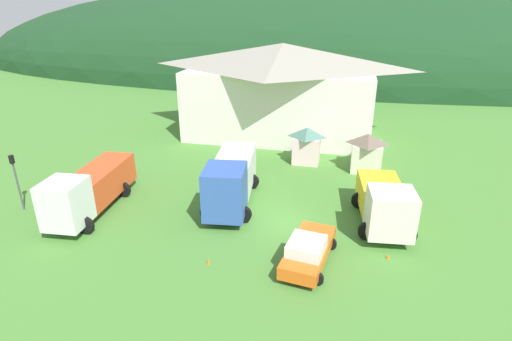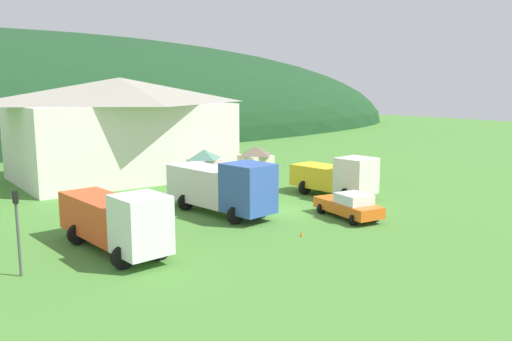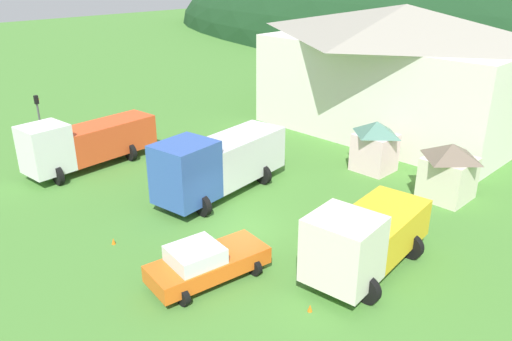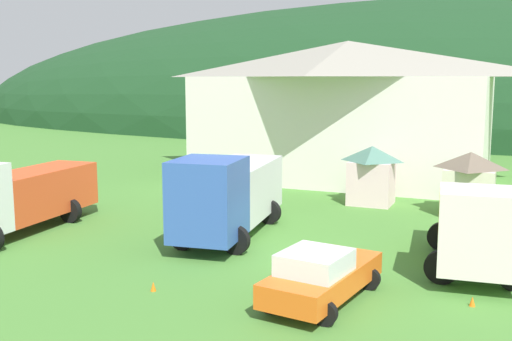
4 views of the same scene
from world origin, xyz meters
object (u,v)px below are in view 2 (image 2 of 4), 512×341
object	(u,v)px
service_pickup_orange	(349,205)
heavy_rig_striped	(338,176)
play_shed_pink	(204,167)
depot_building	(121,126)
traffic_cone_mid_row	(374,205)
traffic_cone_near_pickup	(302,236)
traffic_light_west	(17,224)
heavy_rig_white	(116,219)
play_shed_cream	(256,163)
box_truck_blue	(223,186)

from	to	relation	value
service_pickup_orange	heavy_rig_striped	bearing A→B (deg)	148.94
play_shed_pink	heavy_rig_striped	xyz separation A→B (m)	(5.77, -9.71, 0.01)
depot_building	traffic_cone_mid_row	size ratio (longest dim) A/B	33.57
depot_building	traffic_cone_mid_row	world-z (taller)	depot_building
heavy_rig_striped	traffic_cone_near_pickup	distance (m)	11.08
heavy_rig_striped	traffic_light_west	bearing A→B (deg)	-88.35
traffic_light_west	service_pickup_orange	bearing A→B (deg)	-5.37
depot_building	heavy_rig_striped	bearing A→B (deg)	-62.62
heavy_rig_white	play_shed_cream	bearing A→B (deg)	118.67
play_shed_cream	traffic_cone_mid_row	size ratio (longest dim) A/B	5.36
depot_building	box_truck_blue	world-z (taller)	depot_building
box_truck_blue	heavy_rig_striped	xyz separation A→B (m)	(9.82, -0.78, -0.28)
play_shed_pink	traffic_cone_near_pickup	bearing A→B (deg)	-101.98
play_shed_pink	heavy_rig_striped	distance (m)	11.30
play_shed_pink	depot_building	bearing A→B (deg)	113.27
service_pickup_orange	play_shed_cream	bearing A→B (deg)	175.51
depot_building	traffic_light_west	world-z (taller)	depot_building
box_truck_blue	heavy_rig_striped	size ratio (longest dim) A/B	1.25
depot_building	heavy_rig_white	distance (m)	22.62
play_shed_cream	heavy_rig_striped	world-z (taller)	heavy_rig_striped
depot_building	play_shed_pink	size ratio (longest dim) A/B	6.25
traffic_light_west	traffic_cone_near_pickup	distance (m)	14.48
box_truck_blue	traffic_cone_near_pickup	distance (m)	7.15
play_shed_cream	play_shed_pink	bearing A→B (deg)	172.94
traffic_cone_mid_row	heavy_rig_striped	bearing A→B (deg)	92.50
play_shed_pink	traffic_cone_near_pickup	xyz separation A→B (m)	(-3.35, -15.80, -1.60)
heavy_rig_striped	service_pickup_orange	size ratio (longest dim) A/B	1.36
heavy_rig_white	service_pickup_orange	bearing A→B (deg)	75.56
play_shed_pink	box_truck_blue	xyz separation A→B (m)	(-4.05, -8.94, 0.29)
traffic_cone_near_pickup	play_shed_cream	bearing A→B (deg)	61.41
play_shed_cream	service_pickup_orange	bearing A→B (deg)	-102.79
depot_building	heavy_rig_white	size ratio (longest dim) A/B	2.30
play_shed_pink	traffic_cone_mid_row	world-z (taller)	play_shed_pink
heavy_rig_white	heavy_rig_striped	size ratio (longest dim) A/B	1.22
traffic_light_west	traffic_cone_near_pickup	xyz separation A→B (m)	(13.97, -2.98, -2.38)
depot_building	traffic_cone_mid_row	bearing A→B (deg)	-66.18
heavy_rig_white	traffic_light_west	xyz separation A→B (m)	(-4.71, -0.69, 0.69)
service_pickup_orange	traffic_light_west	world-z (taller)	traffic_light_west
play_shed_cream	traffic_light_west	world-z (taller)	traffic_light_west
service_pickup_orange	traffic_cone_near_pickup	xyz separation A→B (m)	(-5.10, -1.18, -0.83)
depot_building	traffic_light_west	size ratio (longest dim) A/B	5.04
play_shed_pink	traffic_light_west	distance (m)	21.57
heavy_rig_white	heavy_rig_striped	bearing A→B (deg)	92.87
heavy_rig_white	heavy_rig_striped	distance (m)	18.54
play_shed_cream	box_truck_blue	distance (m)	12.25
traffic_cone_near_pickup	depot_building	bearing A→B (deg)	90.62
heavy_rig_striped	box_truck_blue	bearing A→B (deg)	-100.53
play_shed_pink	box_truck_blue	world-z (taller)	box_truck_blue
play_shed_cream	box_truck_blue	xyz separation A→B (m)	(-8.98, -8.33, 0.29)
heavy_rig_striped	traffic_cone_near_pickup	world-z (taller)	heavy_rig_striped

